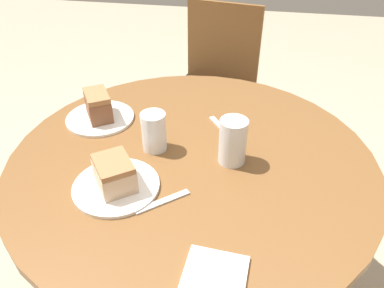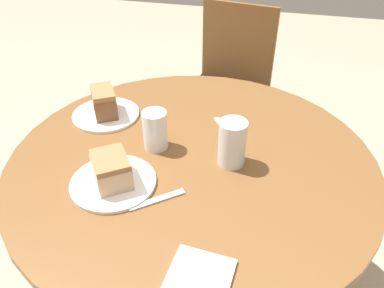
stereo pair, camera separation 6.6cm
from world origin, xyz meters
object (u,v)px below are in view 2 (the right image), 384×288
Objects in this scene: plate_far at (106,114)px; cake_slice_far at (104,102)px; cake_slice_near at (111,170)px; glass_water at (232,145)px; plate_near at (113,182)px; glass_lemonade at (155,132)px; chair at (226,90)px.

cake_slice_far is (0.00, 0.00, 0.05)m from plate_far.
cake_slice_near is at bearing -61.76° from cake_slice_far.
cake_slice_near is at bearing -149.47° from glass_water.
plate_near is at bearing 0.00° from cake_slice_near.
glass_lemonade is 0.88× the size of glass_water.
glass_water is at bearing 30.53° from cake_slice_near.
chair reaches higher than glass_lemonade.
glass_water is (0.29, 0.17, 0.06)m from plate_near.
plate_far is 0.27m from glass_lemonade.
cake_slice_far is (-0.30, -0.76, 0.30)m from chair.
cake_slice_near is at bearing 180.00° from plate_near.
glass_water reaches higher than cake_slice_far.
chair is at bearing 68.28° from plate_far.
cake_slice_near reaches higher than plate_far.
glass_lemonade is at bearing 73.77° from cake_slice_near.
cake_slice_far reaches higher than cake_slice_near.
plate_near is 0.37m from cake_slice_far.
glass_water is at bearing -4.77° from glass_lemonade.
cake_slice_far is 1.01× the size of glass_water.
plate_far is at bearing 162.42° from glass_water.
chair reaches higher than glass_water.
cake_slice_near is 0.36m from cake_slice_far.
cake_slice_near is (-0.00, 0.00, 0.04)m from plate_near.
plate_far is 0.05m from cake_slice_far.
cake_slice_far is at bearing 118.24° from cake_slice_near.
cake_slice_near is at bearing -106.23° from glass_lemonade.
chair reaches higher than cake_slice_far.
glass_water is (0.29, 0.17, 0.01)m from cake_slice_near.
glass_lemonade is (0.23, -0.13, 0.05)m from plate_far.
glass_lemonade reaches higher than plate_far.
plate_far is at bearing 150.78° from glass_lemonade.
plate_near is at bearing -106.23° from glass_lemonade.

